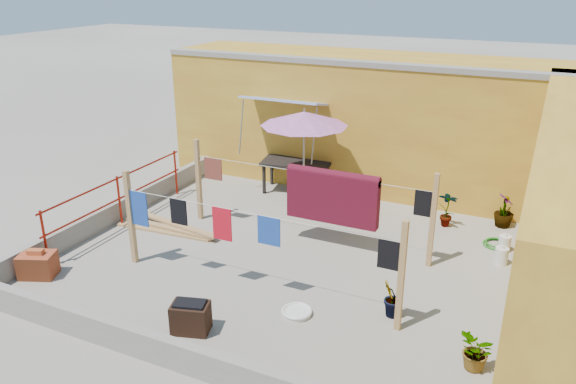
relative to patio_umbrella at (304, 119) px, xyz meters
The scene contains 20 objects.
ground 3.20m from the patio_umbrella, 73.20° to the right, with size 80.00×80.00×0.00m, color #9E998E.
wall_back 2.70m from the patio_umbrella, 63.15° to the left, with size 11.00×3.27×3.21m.
parapet_front 6.23m from the patio_umbrella, 83.22° to the right, with size 8.30×0.16×0.44m, color gray.
parapet_left 4.50m from the patio_umbrella, 145.49° to the right, with size 0.16×7.30×0.44m, color gray.
red_railing 4.26m from the patio_umbrella, 141.29° to the right, with size 0.05×4.20×1.10m.
clothesline_rig 2.35m from the patio_umbrella, 56.72° to the right, with size 5.09×2.35×1.80m.
patio_umbrella is the anchor object (origin of this frame).
outdoor_table 1.73m from the patio_umbrella, 123.29° to the left, with size 1.79×1.12×0.78m.
brick_stack 6.02m from the patio_umbrella, 121.57° to the right, with size 0.72×0.63×0.52m.
lumber_pile 3.70m from the patio_umbrella, 130.80° to the right, with size 2.37×0.64×0.14m.
brazier 5.44m from the patio_umbrella, 85.47° to the right, with size 0.64×0.51×0.50m.
white_basin 4.81m from the patio_umbrella, 67.53° to the right, with size 0.49×0.49×0.09m.
water_jug_a 4.89m from the patio_umbrella, 11.56° to the right, with size 0.24×0.24×0.38m.
water_jug_b 4.81m from the patio_umbrella, ahead, with size 0.23×0.23×0.36m.
green_hose 4.72m from the patio_umbrella, ahead, with size 0.53×0.53×0.08m.
plant_back_a 2.14m from the patio_umbrella, ahead, with size 0.63×0.55×0.70m, color #215418.
plant_back_b 4.68m from the patio_umbrella, 11.63° to the left, with size 0.41×0.41×0.73m, color #215418.
plant_right_a 3.60m from the patio_umbrella, ahead, with size 0.42×0.29×0.80m, color #215418.
plant_right_b 4.92m from the patio_umbrella, 48.76° to the right, with size 0.36×0.29×0.65m, color #215418.
plant_right_c 6.35m from the patio_umbrella, 43.68° to the right, with size 0.52×0.45×0.57m, color #215418.
Camera 1 is at (4.07, -8.61, 5.04)m, focal length 35.00 mm.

